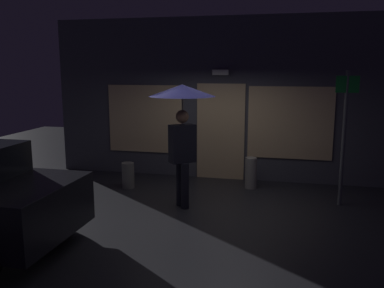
# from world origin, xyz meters

# --- Properties ---
(ground_plane) EXTENTS (18.00, 18.00, 0.00)m
(ground_plane) POSITION_xyz_m (0.00, 0.00, 0.00)
(ground_plane) COLOR #26262B
(building_facade) EXTENTS (8.01, 0.48, 3.68)m
(building_facade) POSITION_xyz_m (-0.00, 2.34, 1.82)
(building_facade) COLOR #4C4C56
(building_facade) RESTS_ON ground
(person_with_umbrella) EXTENTS (1.18, 1.18, 2.25)m
(person_with_umbrella) POSITION_xyz_m (-0.36, 0.04, 1.80)
(person_with_umbrella) COLOR black
(person_with_umbrella) RESTS_ON ground
(street_sign_post) EXTENTS (0.40, 0.07, 2.51)m
(street_sign_post) POSITION_xyz_m (2.50, 0.81, 1.42)
(street_sign_post) COLOR #595B60
(street_sign_post) RESTS_ON ground
(sidewalk_bollard) EXTENTS (0.25, 0.25, 0.67)m
(sidewalk_bollard) POSITION_xyz_m (0.77, 1.54, 0.33)
(sidewalk_bollard) COLOR #9E998E
(sidewalk_bollard) RESTS_ON ground
(sidewalk_bollard_2) EXTENTS (0.26, 0.26, 0.55)m
(sidewalk_bollard_2) POSITION_xyz_m (-1.80, 0.96, 0.28)
(sidewalk_bollard_2) COLOR slate
(sidewalk_bollard_2) RESTS_ON ground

